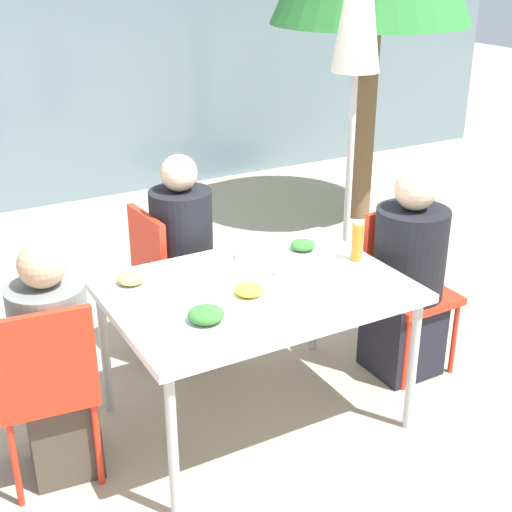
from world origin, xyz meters
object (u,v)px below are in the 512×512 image
(person_far, at_px, (183,266))
(closed_umbrella, at_px, (358,11))
(person_right, at_px, (407,281))
(bottle, at_px, (357,242))
(person_left, at_px, (55,369))
(chair_far, at_px, (166,272))
(drinking_cup, at_px, (282,264))
(chair_left, at_px, (46,381))
(chair_right, at_px, (404,277))
(salad_bowl, at_px, (252,253))

(person_far, distance_m, closed_umbrella, 1.81)
(person_right, xyz_separation_m, bottle, (-0.35, 0.00, 0.30))
(person_left, xyz_separation_m, bottle, (1.50, -0.09, 0.32))
(chair_far, relative_size, bottle, 4.23)
(person_right, xyz_separation_m, drinking_cup, (-0.76, 0.04, 0.25))
(person_left, bearing_deg, chair_far, 46.72)
(person_right, xyz_separation_m, person_far, (-0.97, 0.72, 0.02))
(person_left, relative_size, drinking_cup, 10.21)
(chair_left, height_order, person_far, person_far)
(chair_far, bearing_deg, chair_right, 54.23)
(drinking_cup, bearing_deg, chair_far, 112.31)
(chair_far, height_order, person_far, person_far)
(chair_far, height_order, drinking_cup, chair_far)
(closed_umbrella, distance_m, salad_bowl, 1.66)
(chair_left, bearing_deg, drinking_cup, 7.19)
(chair_right, xyz_separation_m, person_right, (-0.05, -0.08, 0.02))
(chair_right, height_order, salad_bowl, chair_right)
(chair_right, bearing_deg, chair_far, -32.34)
(bottle, xyz_separation_m, salad_bowl, (-0.44, 0.28, -0.08))
(chair_right, relative_size, drinking_cup, 8.17)
(person_left, bearing_deg, salad_bowl, 16.50)
(person_right, bearing_deg, closed_umbrella, -107.82)
(chair_left, bearing_deg, closed_umbrella, 29.16)
(person_right, bearing_deg, salad_bowl, -20.46)
(chair_far, bearing_deg, drinking_cup, 18.35)
(chair_left, relative_size, salad_bowl, 5.21)
(person_right, height_order, person_far, person_far)
(bottle, bearing_deg, person_right, -0.62)
(person_right, bearing_deg, person_far, -37.09)
(person_left, distance_m, closed_umbrella, 2.65)
(drinking_cup, distance_m, salad_bowl, 0.25)
(bottle, bearing_deg, chair_left, 179.44)
(chair_left, xyz_separation_m, person_left, (0.06, 0.07, -0.00))
(drinking_cup, bearing_deg, salad_bowl, 96.28)
(chair_far, xyz_separation_m, salad_bowl, (0.27, -0.48, 0.24))
(chair_right, relative_size, closed_umbrella, 0.35)
(person_far, xyz_separation_m, closed_umbrella, (1.27, 0.23, 1.26))
(chair_left, relative_size, closed_umbrella, 0.35)
(person_left, distance_m, chair_far, 1.04)
(chair_far, xyz_separation_m, drinking_cup, (0.30, -0.73, 0.27))
(chair_far, height_order, salad_bowl, chair_far)
(chair_left, height_order, bottle, bottle)
(closed_umbrella, height_order, bottle, closed_umbrella)
(drinking_cup, bearing_deg, chair_left, -179.07)
(chair_right, height_order, drinking_cup, chair_right)
(salad_bowl, bearing_deg, person_far, 113.34)
(chair_right, xyz_separation_m, person_far, (-1.02, 0.64, 0.04))
(chair_right, height_order, bottle, bottle)
(closed_umbrella, bearing_deg, person_right, -107.28)
(person_far, bearing_deg, drinking_cup, 13.56)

